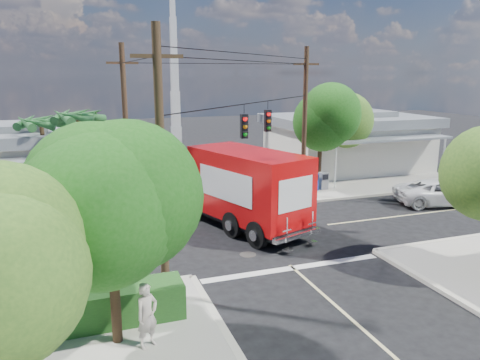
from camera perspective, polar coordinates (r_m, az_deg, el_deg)
name	(u,v)px	position (r m, az deg, el deg)	size (l,w,h in m)	color
ground	(254,234)	(22.52, 1.70, -6.54)	(120.00, 120.00, 0.00)	black
sidewalk_ne	(335,172)	(36.61, 11.52, 0.95)	(14.12, 14.12, 0.14)	#ABA69B
sidewalk_nw	(26,196)	(31.72, -24.62, -1.83)	(14.12, 14.12, 0.14)	#ABA69B
road_markings	(266,244)	(21.24, 3.14, -7.77)	(32.00, 32.00, 0.01)	beige
building_ne	(347,140)	(37.98, 12.94, 4.76)	(11.80, 10.20, 4.50)	silver
building_nw	(5,159)	(32.97, -26.69, 2.32)	(10.80, 10.20, 4.30)	beige
radio_tower	(175,95)	(40.67, -7.91, 10.18)	(0.80, 0.80, 17.00)	silver
tree_sw_front	(109,197)	(12.68, -15.67, -2.07)	(3.88, 3.78, 6.03)	#422D1C
tree_ne_front	(322,117)	(30.56, 9.92, 7.60)	(4.21, 4.14, 6.66)	#422D1C
tree_ne_back	(339,121)	(33.82, 11.93, 7.02)	(3.77, 3.66, 5.82)	#422D1C
palm_nw_front	(78,119)	(27.41, -19.10, 7.07)	(3.01, 3.08, 5.59)	#422D1C
palm_nw_back	(41,124)	(28.99, -23.06, 6.30)	(3.01, 3.08, 5.19)	#422D1C
utility_poles	(211,134)	(22.43, -3.50, 5.65)	(12.00, 10.68, 9.00)	#473321
picket_fence	(85,298)	(15.75, -18.38, -13.46)	(5.94, 0.06, 1.00)	silver
hedge_sw	(78,310)	(15.03, -19.09, -14.80)	(6.20, 1.20, 1.10)	#1E431A
vending_boxes	(314,182)	(30.38, 8.96, -0.19)	(1.90, 0.50, 1.10)	#B01B12
delivery_truck	(238,187)	(23.21, -0.30, -0.88)	(5.37, 9.30, 3.87)	black
parked_car	(441,193)	(29.55, 23.26, -1.42)	(2.39, 5.18, 1.44)	silver
pedestrian	(147,315)	(13.48, -11.26, -15.88)	(0.68, 0.45, 1.86)	beige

